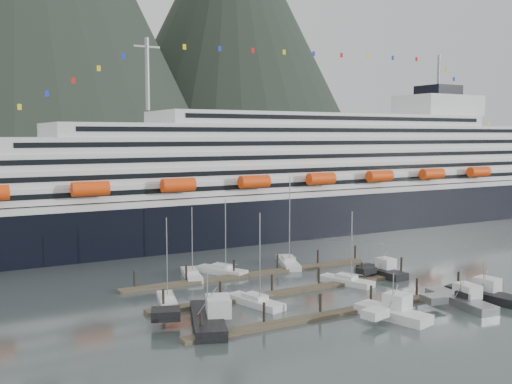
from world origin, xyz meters
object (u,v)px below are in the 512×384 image
at_px(trawler_b, 392,312).
at_px(trawler_e, 381,271).
at_px(sailboat_h, 346,282).
at_px(trawler_c, 459,300).
at_px(sailboat_e, 192,275).
at_px(sailboat_c, 255,302).
at_px(cruise_ship, 297,184).
at_px(sailboat_f, 221,271).
at_px(sailboat_g, 288,263).
at_px(sailboat_a, 167,300).
at_px(trawler_a, 206,318).
at_px(trawler_d, 483,294).

xyz_separation_m(trawler_b, trawler_e, (15.39, 19.73, -0.05)).
bearing_deg(sailboat_h, trawler_c, -179.31).
bearing_deg(sailboat_e, trawler_b, -142.90).
height_order(sailboat_c, trawler_b, sailboat_c).
xyz_separation_m(sailboat_c, sailboat_h, (19.35, 3.39, -0.01)).
relative_size(cruise_ship, sailboat_e, 16.25).
xyz_separation_m(sailboat_e, sailboat_f, (5.75, 0.00, 0.02)).
bearing_deg(trawler_c, trawler_b, 98.15).
relative_size(sailboat_g, sailboat_h, 1.38).
distance_m(cruise_ship, sailboat_c, 71.35).
bearing_deg(trawler_e, sailboat_a, 82.78).
xyz_separation_m(sailboat_c, sailboat_e, (-1.26, 20.35, -0.02)).
bearing_deg(sailboat_f, sailboat_e, 62.49).
distance_m(sailboat_h, trawler_e, 9.23).
bearing_deg(trawler_b, trawler_e, -51.65).
relative_size(sailboat_c, sailboat_h, 1.11).
xyz_separation_m(sailboat_c, sailboat_g, (18.72, 20.35, 0.02)).
distance_m(trawler_a, trawler_d, 42.53).
bearing_deg(trawler_d, sailboat_g, 9.68).
height_order(sailboat_h, trawler_d, sailboat_h).
distance_m(sailboat_g, trawler_e, 18.11).
relative_size(cruise_ship, trawler_c, 16.56).
distance_m(cruise_ship, trawler_c, 72.95).
relative_size(cruise_ship, trawler_e, 21.02).
relative_size(sailboat_e, trawler_b, 1.17).
bearing_deg(sailboat_g, trawler_d, -137.87).
distance_m(sailboat_e, trawler_b, 37.83).
bearing_deg(trawler_c, trawler_d, -78.40).
relative_size(cruise_ship, sailboat_g, 11.94).
distance_m(sailboat_a, sailboat_c, 13.13).
bearing_deg(sailboat_g, sailboat_f, 112.00).
bearing_deg(trawler_e, trawler_a, 100.93).
distance_m(cruise_ship, sailboat_h, 58.45).
distance_m(sailboat_f, trawler_b, 36.05).
bearing_deg(sailboat_c, trawler_b, -152.20).
bearing_deg(trawler_b, sailboat_h, -32.98).
distance_m(sailboat_e, trawler_a, 26.74).
relative_size(sailboat_a, trawler_d, 1.13).
distance_m(sailboat_g, trawler_b, 35.48).
relative_size(sailboat_e, sailboat_f, 0.92).
height_order(sailboat_e, sailboat_f, sailboat_f).
relative_size(sailboat_e, trawler_c, 1.02).
xyz_separation_m(sailboat_c, trawler_b, (13.03, -14.67, 0.45)).
bearing_deg(trawler_d, trawler_a, 66.80).
bearing_deg(trawler_d, sailboat_f, 27.41).
bearing_deg(sailboat_c, sailboat_a, 40.96).
distance_m(sailboat_e, sailboat_f, 5.75).
bearing_deg(sailboat_f, trawler_e, -150.10).
height_order(sailboat_c, trawler_d, sailboat_c).
bearing_deg(cruise_ship, trawler_a, -131.70).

